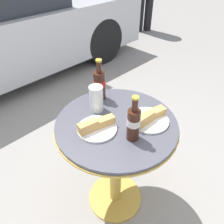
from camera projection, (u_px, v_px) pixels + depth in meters
ground_plane at (115, 197)px, 1.66m from camera, size 30.00×30.00×0.00m
bistro_table at (116, 147)px, 1.31m from camera, size 0.68×0.68×0.76m
cola_bottle_left at (134, 123)px, 1.03m from camera, size 0.06×0.06×0.25m
cola_bottle_right at (100, 84)px, 1.31m from camera, size 0.07×0.07×0.26m
drinking_glass at (97, 99)px, 1.24m from camera, size 0.08×0.08×0.15m
lunch_plate_near at (149, 118)px, 1.18m from camera, size 0.22×0.22×0.07m
lunch_plate_far at (96, 127)px, 1.13m from camera, size 0.21×0.21×0.07m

